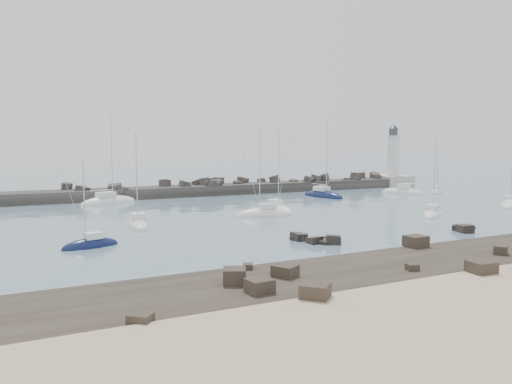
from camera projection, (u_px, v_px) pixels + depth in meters
ground at (306, 225)px, 58.97m from camera, size 400.00×400.00×0.00m
rock_shelf at (455, 265)px, 39.35m from camera, size 140.00×12.33×1.73m
rock_cluster_near at (315, 240)px, 48.64m from camera, size 3.75×4.84×1.57m
rock_cluster_far at (464, 229)px, 54.77m from camera, size 3.92×3.45×1.30m
breakwater at (160, 195)px, 89.61m from camera, size 115.00×7.33×4.92m
lighthouse at (392, 172)px, 113.40m from camera, size 7.00×7.00×14.60m
sailboat_1 at (91, 246)px, 46.22m from camera, size 5.64×2.88×8.81m
sailboat_2 at (138, 225)px, 57.99m from camera, size 3.44×7.65×11.79m
sailboat_3 at (109, 202)px, 79.83m from camera, size 10.09×6.02×15.28m
sailboat_4 at (264, 215)px, 66.25m from camera, size 8.16×4.14×12.46m
sailboat_5 at (276, 210)px, 71.17m from camera, size 2.65×7.71×12.16m
sailboat_6 at (432, 215)px, 66.47m from camera, size 7.13×6.13×11.54m
sailboat_7 at (323, 196)px, 89.51m from camera, size 4.38×9.69×14.87m
sailboat_8 at (401, 193)px, 95.89m from camera, size 5.49×8.31×12.72m
sailboat_9 at (511, 205)px, 76.67m from camera, size 8.99×6.98×13.91m
sailboat_10 at (436, 192)px, 96.66m from camera, size 6.22×4.94×10.05m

